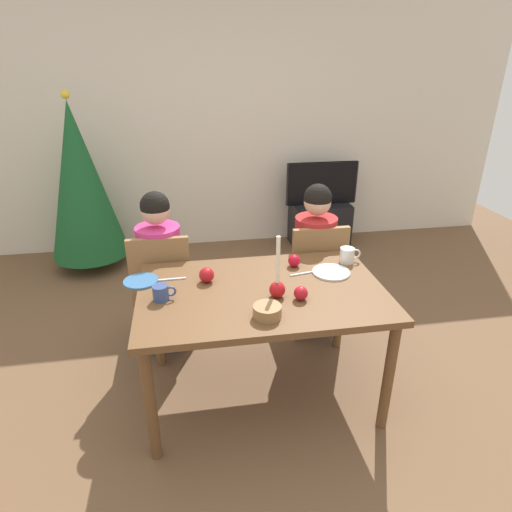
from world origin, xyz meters
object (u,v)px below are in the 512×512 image
at_px(person_right_child, 314,264).
at_px(candle_centerpiece, 277,285).
at_px(chair_right, 315,273).
at_px(plate_left, 141,281).
at_px(apple_by_right_mug, 207,275).
at_px(person_left_child, 162,275).
at_px(christmas_tree, 80,182).
at_px(chair_left, 162,284).
at_px(mug_right, 348,255).
at_px(dining_table, 262,302).
at_px(apple_by_left_plate, 294,261).
at_px(tv, 322,183).
at_px(mug_left, 161,293).
at_px(bowl_walnuts, 267,311).
at_px(tv_stand, 319,224).
at_px(apple_near_candle, 301,293).
at_px(plate_right, 331,272).

distance_m(person_right_child, candle_centerpiece, 0.89).
relative_size(chair_right, plate_left, 4.42).
distance_m(candle_centerpiece, apple_by_right_mug, 0.44).
xyz_separation_m(person_left_child, plate_left, (-0.09, -0.43, 0.19)).
relative_size(person_right_child, christmas_tree, 0.69).
height_order(chair_left, mug_right, chair_left).
bearing_deg(dining_table, apple_by_left_plate, 46.04).
distance_m(chair_right, tv, 1.80).
xyz_separation_m(dining_table, person_left_child, (-0.60, 0.64, -0.10)).
xyz_separation_m(plate_left, mug_right, (1.29, 0.06, 0.04)).
relative_size(person_right_child, apple_by_left_plate, 14.89).
bearing_deg(mug_left, bowl_walnuts, -26.26).
distance_m(chair_left, apple_by_left_plate, 0.96).
distance_m(chair_left, bowl_walnuts, 1.09).
relative_size(tv_stand, apple_by_left_plate, 8.13).
xyz_separation_m(tv, candle_centerpiece, (-1.01, -2.39, 0.11)).
bearing_deg(tv_stand, christmas_tree, -175.72).
relative_size(bowl_walnuts, apple_by_right_mug, 1.63).
relative_size(plate_left, bowl_walnuts, 1.39).
bearing_deg(apple_by_right_mug, plate_left, 170.91).
xyz_separation_m(person_right_child, bowl_walnuts, (-0.53, -0.93, 0.21)).
bearing_deg(apple_by_left_plate, mug_right, 0.24).
height_order(tv, candle_centerpiece, candle_centerpiece).
height_order(tv, plate_left, tv).
bearing_deg(christmas_tree, chair_left, -62.75).
height_order(person_left_child, tv_stand, person_left_child).
relative_size(tv, plate_left, 3.88).
bearing_deg(candle_centerpiece, tv, 67.08).
relative_size(mug_left, apple_by_left_plate, 1.63).
relative_size(tv_stand, bowl_walnuts, 4.36).
bearing_deg(chair_left, plate_left, -102.96).
bearing_deg(bowl_walnuts, tv, 66.86).
height_order(dining_table, apple_near_candle, apple_near_candle).
bearing_deg(tv, chair_right, -108.77).
bearing_deg(christmas_tree, tv, 4.29).
bearing_deg(plate_right, mug_left, -171.30).
height_order(chair_right, tv_stand, chair_right).
bearing_deg(apple_by_right_mug, tv, 57.26).
height_order(person_left_child, tv, person_left_child).
bearing_deg(chair_right, mug_left, -149.43).
xyz_separation_m(dining_table, chair_left, (-0.60, 0.61, -0.15)).
bearing_deg(candle_centerpiece, plate_right, 30.40).
distance_m(person_left_child, person_right_child, 1.10).
distance_m(dining_table, plate_left, 0.72).
height_order(chair_left, tv, tv).
xyz_separation_m(christmas_tree, mug_left, (0.81, -2.14, -0.09)).
bearing_deg(tv, mug_right, -103.12).
bearing_deg(christmas_tree, person_right_child, -38.16).
distance_m(tv_stand, candle_centerpiece, 2.66).
bearing_deg(apple_by_right_mug, apple_near_candle, -30.61).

